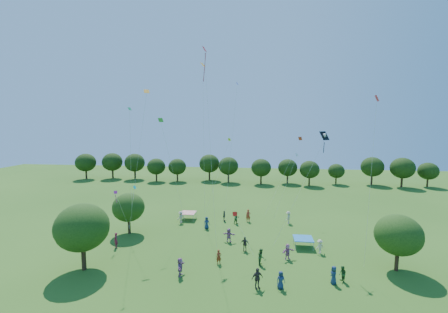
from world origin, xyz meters
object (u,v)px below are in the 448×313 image
(near_tree_east, at_px, (398,235))
(pirate_kite, at_px, (323,138))
(tent_blue, at_px, (303,239))
(red_high_kite, at_px, (207,89))
(near_tree_west, at_px, (82,227))
(tent_red_stripe, at_px, (188,213))
(near_tree_north, at_px, (128,207))

(near_tree_east, relative_size, pirate_kite, 0.46)
(tent_blue, xyz_separation_m, pirate_kite, (1.57, -1.45, 11.85))
(tent_blue, height_order, red_high_kite, red_high_kite)
(near_tree_west, bearing_deg, tent_blue, 19.84)
(tent_red_stripe, xyz_separation_m, red_high_kite, (4.87, -10.93, 17.12))
(near_tree_north, bearing_deg, tent_red_stripe, 45.57)
(near_tree_east, relative_size, tent_blue, 2.56)
(near_tree_north, xyz_separation_m, tent_blue, (22.21, -1.85, -2.49))
(tent_blue, bearing_deg, pirate_kite, -42.67)
(tent_red_stripe, bearing_deg, near_tree_east, -28.39)
(tent_red_stripe, height_order, red_high_kite, red_high_kite)
(near_tree_west, height_order, red_high_kite, red_high_kite)
(near_tree_east, distance_m, tent_red_stripe, 27.60)
(pirate_kite, bearing_deg, red_high_kite, -174.90)
(near_tree_north, distance_m, tent_red_stripe, 9.47)
(near_tree_north, distance_m, pirate_kite, 25.76)
(near_tree_west, xyz_separation_m, pirate_kite, (24.02, 6.66, 8.55))
(tent_red_stripe, bearing_deg, near_tree_west, -111.95)
(near_tree_east, xyz_separation_m, red_high_kite, (-19.30, 2.13, 14.52))
(near_tree_west, height_order, pirate_kite, pirate_kite)
(tent_blue, xyz_separation_m, red_high_kite, (-10.94, -2.56, 17.12))
(tent_red_stripe, relative_size, red_high_kite, 0.10)
(pirate_kite, bearing_deg, near_tree_north, 172.11)
(near_tree_north, bearing_deg, near_tree_west, -91.41)
(red_high_kite, bearing_deg, tent_red_stripe, 114.03)
(tent_red_stripe, bearing_deg, near_tree_north, -134.43)
(near_tree_west, distance_m, near_tree_north, 9.99)
(tent_red_stripe, bearing_deg, red_high_kite, -65.97)
(tent_blue, bearing_deg, near_tree_east, -29.31)
(tent_red_stripe, height_order, tent_blue, same)
(near_tree_east, xyz_separation_m, tent_blue, (-8.36, 4.69, -2.60))
(red_high_kite, bearing_deg, pirate_kite, 5.10)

